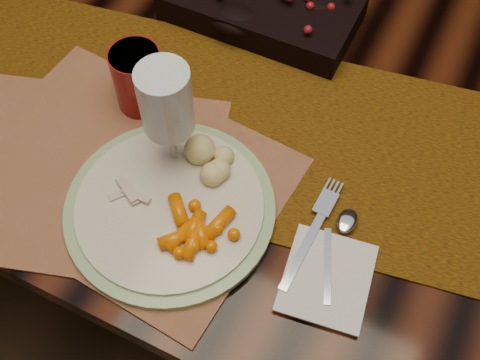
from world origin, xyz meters
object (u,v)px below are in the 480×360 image
at_px(baby_carrots, 201,227).
at_px(wine_glass, 169,123).
at_px(centerpiece, 262,3).
at_px(mashed_potatoes, 208,158).
at_px(napkin, 327,278).
at_px(dinner_plate, 170,207).
at_px(turkey_shreds, 123,195).
at_px(red_cup, 138,79).
at_px(dining_table, 280,184).
at_px(placemat_main, 125,175).

xyz_separation_m(baby_carrots, wine_glass, (-0.09, 0.09, 0.07)).
relative_size(centerpiece, mashed_potatoes, 4.02).
distance_m(mashed_potatoes, napkin, 0.23).
relative_size(dinner_plate, turkey_shreds, 4.56).
bearing_deg(centerpiece, red_cup, -109.18).
bearing_deg(mashed_potatoes, baby_carrots, -68.43).
distance_m(turkey_shreds, wine_glass, 0.12).
xyz_separation_m(red_cup, wine_glass, (0.10, -0.08, 0.04)).
bearing_deg(wine_glass, napkin, -15.28).
xyz_separation_m(dinner_plate, napkin, (0.23, 0.00, -0.01)).
bearing_deg(baby_carrots, dining_table, 92.15).
bearing_deg(baby_carrots, dinner_plate, 165.61).
bearing_deg(napkin, red_cup, 149.91).
height_order(dining_table, mashed_potatoes, mashed_potatoes).
bearing_deg(napkin, mashed_potatoes, 151.97).
relative_size(centerpiece, dinner_plate, 1.10).
relative_size(red_cup, wine_glass, 0.53).
bearing_deg(dining_table, napkin, -59.92).
xyz_separation_m(dining_table, wine_glass, (-0.08, -0.25, 0.47)).
height_order(baby_carrots, red_cup, red_cup).
bearing_deg(red_cup, centerpiece, 70.82).
bearing_deg(napkin, wine_glass, 156.84).
distance_m(centerpiece, dinner_plate, 0.40).
bearing_deg(turkey_shreds, baby_carrots, 1.36).
height_order(dining_table, placemat_main, placemat_main).
xyz_separation_m(baby_carrots, red_cup, (-0.19, 0.17, 0.03)).
distance_m(dining_table, wine_glass, 0.54).
relative_size(placemat_main, red_cup, 4.30).
height_order(placemat_main, dinner_plate, dinner_plate).
distance_m(red_cup, wine_glass, 0.13).
height_order(placemat_main, red_cup, red_cup).
relative_size(turkey_shreds, wine_glass, 0.33).
bearing_deg(placemat_main, mashed_potatoes, 32.37).
bearing_deg(turkey_shreds, dinner_plate, 15.69).
relative_size(dinner_plate, mashed_potatoes, 3.65).
bearing_deg(mashed_potatoes, dinner_plate, -104.13).
bearing_deg(turkey_shreds, centerpiece, 87.95).
xyz_separation_m(napkin, wine_glass, (-0.27, 0.07, 0.09)).
relative_size(placemat_main, mashed_potatoes, 5.56).
xyz_separation_m(napkin, red_cup, (-0.37, 0.15, 0.05)).
xyz_separation_m(placemat_main, turkey_shreds, (0.03, -0.04, 0.02)).
bearing_deg(wine_glass, dinner_plate, -65.97).
xyz_separation_m(baby_carrots, turkey_shreds, (-0.12, -0.00, -0.00)).
distance_m(napkin, red_cup, 0.40).
bearing_deg(turkey_shreds, napkin, 3.60).
bearing_deg(turkey_shreds, dining_table, 72.83).
xyz_separation_m(placemat_main, dinner_plate, (0.09, -0.02, 0.01)).
relative_size(centerpiece, napkin, 2.51).
xyz_separation_m(centerpiece, baby_carrots, (0.10, -0.42, -0.01)).
height_order(mashed_potatoes, napkin, mashed_potatoes).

